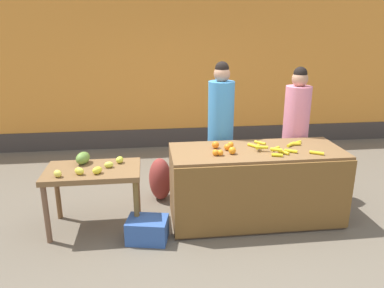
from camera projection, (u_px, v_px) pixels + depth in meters
ground_plane at (214, 219)px, 4.58m from camera, size 24.00×24.00×0.00m
market_wall_back at (186, 74)px, 7.09m from camera, size 9.33×0.23×2.89m
fruit_stall_counter at (255, 185)px, 4.49m from camera, size 2.03×0.84×0.89m
side_table_wooden at (93, 177)px, 4.22m from camera, size 1.06×0.64×0.74m
banana_bunch_pile at (281, 148)px, 4.35m from camera, size 0.78×0.50×0.07m
orange_pile at (224, 148)px, 4.28m from camera, size 0.30×0.34×0.09m
mango_papaya_pile at (87, 162)px, 4.23m from camera, size 0.75×0.57×0.14m
vendor_woman_blue_shirt at (220, 132)px, 4.93m from camera, size 0.34×0.34×1.86m
vendor_woman_pink_shirt at (295, 133)px, 5.02m from camera, size 0.34×0.34×1.78m
produce_crate at (147, 230)px, 4.10m from camera, size 0.50×0.40×0.26m
produce_sack at (160, 179)px, 5.04m from camera, size 0.38×0.42×0.59m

